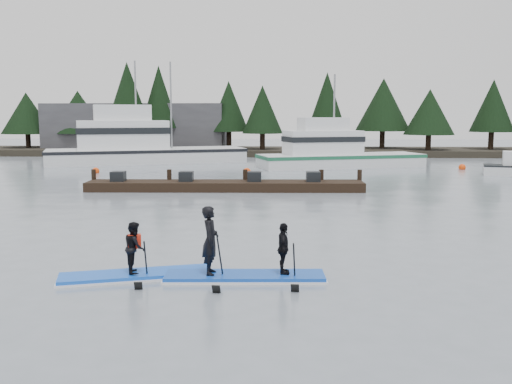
{
  "coord_description": "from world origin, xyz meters",
  "views": [
    {
      "loc": [
        0.96,
        -14.13,
        3.81
      ],
      "look_at": [
        0.0,
        6.0,
        1.1
      ],
      "focal_mm": 40.0,
      "sensor_mm": 36.0,
      "label": 1
    }
  ],
  "objects_px": {
    "fishing_boat_medium": "(336,160)",
    "fishing_boat_large": "(141,154)",
    "paddleboard_solo": "(135,262)",
    "floating_dock": "(225,186)",
    "paddleboard_duo": "(242,257)"
  },
  "relations": [
    {
      "from": "fishing_boat_large",
      "to": "paddleboard_duo",
      "type": "distance_m",
      "value": 34.46
    },
    {
      "from": "floating_dock",
      "to": "paddleboard_duo",
      "type": "distance_m",
      "value": 16.06
    },
    {
      "from": "floating_dock",
      "to": "paddleboard_solo",
      "type": "distance_m",
      "value": 15.95
    },
    {
      "from": "fishing_boat_large",
      "to": "paddleboard_duo",
      "type": "height_order",
      "value": "fishing_boat_large"
    },
    {
      "from": "fishing_boat_large",
      "to": "paddleboard_solo",
      "type": "xyz_separation_m",
      "value": [
        8.07,
        -32.79,
        -0.29
      ]
    },
    {
      "from": "paddleboard_duo",
      "to": "fishing_boat_large",
      "type": "bearing_deg",
      "value": 105.1
    },
    {
      "from": "floating_dock",
      "to": "paddleboard_solo",
      "type": "height_order",
      "value": "paddleboard_solo"
    },
    {
      "from": "floating_dock",
      "to": "paddleboard_duo",
      "type": "relative_size",
      "value": 3.74
    },
    {
      "from": "fishing_boat_large",
      "to": "fishing_boat_medium",
      "type": "distance_m",
      "value": 15.82
    },
    {
      "from": "fishing_boat_large",
      "to": "fishing_boat_medium",
      "type": "relative_size",
      "value": 1.27
    },
    {
      "from": "paddleboard_duo",
      "to": "fishing_boat_medium",
      "type": "bearing_deg",
      "value": 77.79
    },
    {
      "from": "fishing_boat_medium",
      "to": "paddleboard_solo",
      "type": "distance_m",
      "value": 30.62
    },
    {
      "from": "fishing_boat_large",
      "to": "fishing_boat_medium",
      "type": "bearing_deg",
      "value": -31.45
    },
    {
      "from": "fishing_boat_medium",
      "to": "fishing_boat_large",
      "type": "bearing_deg",
      "value": 151.22
    },
    {
      "from": "fishing_boat_medium",
      "to": "paddleboard_solo",
      "type": "xyz_separation_m",
      "value": [
        -7.44,
        -29.7,
        -0.13
      ]
    }
  ]
}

